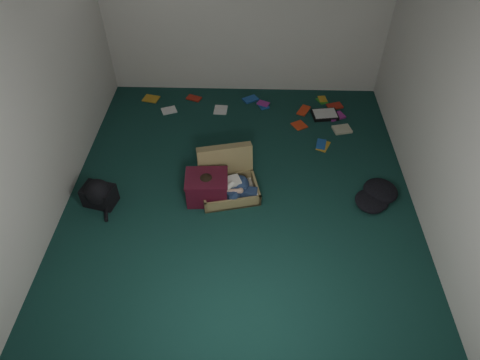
{
  "coord_description": "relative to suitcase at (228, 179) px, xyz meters",
  "views": [
    {
      "loc": [
        0.1,
        -3.52,
        3.64
      ],
      "look_at": [
        0.0,
        -0.15,
        0.35
      ],
      "focal_mm": 32.0,
      "sensor_mm": 36.0,
      "label": 1
    }
  ],
  "objects": [
    {
      "name": "book_scatter",
      "position": [
        0.51,
        1.56,
        -0.13
      ],
      "size": [
        2.98,
        1.32,
        0.02
      ],
      "color": "gold",
      "rests_on": "floor"
    },
    {
      "name": "suitcase",
      "position": [
        0.0,
        0.0,
        0.0
      ],
      "size": [
        0.77,
        0.76,
        0.48
      ],
      "rotation": [
        0.0,
        0.0,
        0.22
      ],
      "color": "#968452",
      "rests_on": "floor"
    },
    {
      "name": "wall_front",
      "position": [
        0.15,
        -2.33,
        1.16
      ],
      "size": [
        4.5,
        0.0,
        4.5
      ],
      "primitive_type": "plane",
      "rotation": [
        -1.57,
        0.0,
        0.0
      ],
      "color": "white",
      "rests_on": "ground"
    },
    {
      "name": "floor",
      "position": [
        0.15,
        -0.08,
        -0.14
      ],
      "size": [
        4.5,
        4.5,
        0.0
      ],
      "primitive_type": "plane",
      "color": "#143A34",
      "rests_on": "ground"
    },
    {
      "name": "wall_left",
      "position": [
        -1.85,
        -0.08,
        1.16
      ],
      "size": [
        0.0,
        4.5,
        4.5
      ],
      "primitive_type": "plane",
      "rotation": [
        1.57,
        0.0,
        1.57
      ],
      "color": "white",
      "rests_on": "ground"
    },
    {
      "name": "wall_back",
      "position": [
        0.15,
        2.17,
        1.16
      ],
      "size": [
        4.5,
        0.0,
        4.5
      ],
      "primitive_type": "plane",
      "rotation": [
        1.57,
        0.0,
        0.0
      ],
      "color": "white",
      "rests_on": "ground"
    },
    {
      "name": "paper_tray",
      "position": [
        1.32,
        1.49,
        -0.12
      ],
      "size": [
        0.39,
        0.31,
        0.05
      ],
      "rotation": [
        0.0,
        0.0,
        0.14
      ],
      "color": "black",
      "rests_on": "floor"
    },
    {
      "name": "person",
      "position": [
        -0.01,
        -0.17,
        0.04
      ],
      "size": [
        0.72,
        0.36,
        0.3
      ],
      "rotation": [
        0.0,
        0.0,
        0.22
      ],
      "color": "white",
      "rests_on": "suitcase"
    },
    {
      "name": "clothing_pile",
      "position": [
        1.78,
        -0.17,
        -0.07
      ],
      "size": [
        0.43,
        0.35,
        0.14
      ],
      "primitive_type": null,
      "rotation": [
        0.0,
        0.0,
        0.0
      ],
      "color": "black",
      "rests_on": "floor"
    },
    {
      "name": "maroon_bin",
      "position": [
        -0.23,
        -0.18,
        0.02
      ],
      "size": [
        0.5,
        0.4,
        0.33
      ],
      "rotation": [
        0.0,
        0.0,
        0.06
      ],
      "color": "#490E1E",
      "rests_on": "floor"
    },
    {
      "name": "backpack",
      "position": [
        -1.45,
        -0.29,
        -0.01
      ],
      "size": [
        0.51,
        0.44,
        0.26
      ],
      "primitive_type": null,
      "rotation": [
        0.0,
        0.0,
        -0.24
      ],
      "color": "black",
      "rests_on": "floor"
    },
    {
      "name": "wall_right",
      "position": [
        2.15,
        -0.08,
        1.16
      ],
      "size": [
        0.0,
        4.5,
        4.5
      ],
      "primitive_type": "plane",
      "rotation": [
        1.57,
        0.0,
        -1.57
      ],
      "color": "white",
      "rests_on": "ground"
    }
  ]
}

